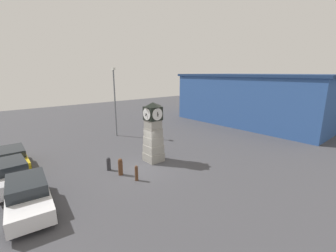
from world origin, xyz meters
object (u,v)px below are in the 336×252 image
(clock_tower, at_px, (153,134))
(car_near_tower, at_px, (11,175))
(bollard_far_row, at_px, (109,164))
(car_navy_sedan, at_px, (11,158))
(car_by_building, at_px, (28,195))
(bollard_near_tower, at_px, (136,173))
(bollard_mid_row, at_px, (120,167))
(street_lamp_near_road, at_px, (115,98))

(clock_tower, bearing_deg, car_near_tower, -103.03)
(bollard_far_row, distance_m, car_navy_sedan, 7.01)
(bollard_far_row, relative_size, car_by_building, 0.20)
(bollard_near_tower, bearing_deg, car_navy_sedan, -141.46)
(bollard_mid_row, xyz_separation_m, car_near_tower, (-2.65, -5.75, 0.21))
(bollard_near_tower, distance_m, car_near_tower, 7.34)
(bollard_near_tower, height_order, street_lamp_near_road, street_lamp_near_road)
(bollard_near_tower, distance_m, car_navy_sedan, 9.34)
(car_navy_sedan, relative_size, street_lamp_near_road, 0.62)
(clock_tower, height_order, bollard_mid_row, clock_tower)
(car_near_tower, xyz_separation_m, car_by_building, (3.26, 0.38, -0.01))
(bollard_mid_row, bearing_deg, clock_tower, 100.64)
(bollard_far_row, height_order, car_near_tower, car_near_tower)
(bollard_near_tower, xyz_separation_m, bollard_mid_row, (-1.36, -0.39, 0.07))
(bollard_near_tower, relative_size, street_lamp_near_road, 0.14)
(bollard_near_tower, distance_m, bollard_mid_row, 1.42)
(car_near_tower, relative_size, car_by_building, 0.86)
(clock_tower, distance_m, bollard_near_tower, 3.77)
(clock_tower, relative_size, bollard_near_tower, 4.51)
(bollard_far_row, xyz_separation_m, car_by_building, (1.80, -5.08, 0.30))
(bollard_far_row, relative_size, street_lamp_near_road, 0.13)
(bollard_mid_row, relative_size, car_navy_sedan, 0.26)
(car_navy_sedan, distance_m, car_near_tower, 3.31)
(street_lamp_near_road, bearing_deg, clock_tower, -7.81)
(bollard_far_row, distance_m, street_lamp_near_road, 9.65)
(car_navy_sedan, bearing_deg, bollard_mid_row, 42.42)
(clock_tower, xyz_separation_m, bollard_far_row, (-0.59, -3.43, -1.69))
(bollard_mid_row, relative_size, street_lamp_near_road, 0.16)
(car_navy_sedan, distance_m, car_by_building, 6.55)
(car_navy_sedan, xyz_separation_m, car_by_building, (6.55, 0.06, 0.06))
(car_navy_sedan, bearing_deg, car_near_tower, -5.59)
(bollard_far_row, xyz_separation_m, street_lamp_near_road, (-7.71, 4.57, 3.59))
(clock_tower, distance_m, car_near_tower, 9.24)
(street_lamp_near_road, bearing_deg, car_navy_sedan, -73.12)
(car_by_building, bearing_deg, bollard_mid_row, 96.51)
(bollard_near_tower, relative_size, car_by_building, 0.21)
(bollard_near_tower, bearing_deg, car_by_building, -97.43)
(bollard_near_tower, height_order, car_near_tower, car_near_tower)
(car_navy_sedan, bearing_deg, car_by_building, 0.54)
(car_by_building, bearing_deg, bollard_near_tower, 82.57)
(bollard_far_row, height_order, car_by_building, car_by_building)
(bollard_far_row, bearing_deg, street_lamp_near_road, 149.32)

